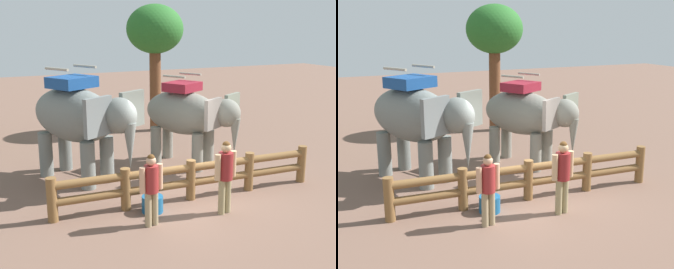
% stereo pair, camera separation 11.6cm
% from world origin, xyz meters
% --- Properties ---
extents(ground_plane, '(60.00, 60.00, 0.00)m').
position_xyz_m(ground_plane, '(0.00, 0.00, 0.00)').
color(ground_plane, brown).
extents(log_fence, '(7.17, 0.53, 1.05)m').
position_xyz_m(log_fence, '(0.00, 0.11, 0.61)').
color(log_fence, brown).
rests_on(log_fence, ground).
extents(elephant_near_left, '(3.05, 3.80, 3.25)m').
position_xyz_m(elephant_near_left, '(-2.16, 2.70, 1.83)').
color(elephant_near_left, slate).
rests_on(elephant_near_left, ground).
extents(elephant_center, '(2.73, 3.35, 2.88)m').
position_xyz_m(elephant_center, '(1.22, 2.68, 1.62)').
color(elephant_center, gray).
rests_on(elephant_center, ground).
extents(tourist_woman_in_black, '(0.62, 0.40, 1.77)m').
position_xyz_m(tourist_woman_in_black, '(0.33, -0.98, 1.03)').
color(tourist_woman_in_black, '#988A5F').
rests_on(tourist_woman_in_black, ground).
extents(tourist_man_in_blue, '(0.58, 0.38, 1.66)m').
position_xyz_m(tourist_man_in_blue, '(-1.50, -0.87, 0.96)').
color(tourist_man_in_blue, '#9B8863').
rests_on(tourist_man_in_blue, ground).
extents(tree_back_center, '(2.30, 2.30, 5.15)m').
position_xyz_m(tree_back_center, '(2.17, 7.46, 4.01)').
color(tree_back_center, brown).
rests_on(tree_back_center, ground).
extents(feed_bucket, '(0.51, 0.51, 0.40)m').
position_xyz_m(feed_bucket, '(-1.20, -0.20, 0.20)').
color(feed_bucket, '#19598C').
rests_on(feed_bucket, ground).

